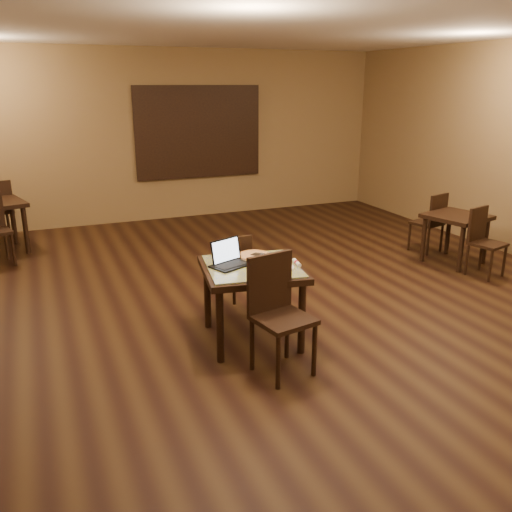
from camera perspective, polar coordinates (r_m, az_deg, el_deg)
name	(u,v)px	position (r m, az deg, el deg)	size (l,w,h in m)	color
ground	(293,320)	(5.81, 3.89, -6.72)	(10.00, 10.00, 0.00)	black
wall_back	(171,136)	(10.05, -8.90, 12.39)	(8.00, 0.02, 3.00)	olive
ceiling	(300,13)	(5.33, 4.62, 24.13)	(8.00, 10.00, 0.02)	silver
mural	(199,132)	(10.14, -6.05, 12.83)	(2.34, 0.05, 1.64)	#2A629A
tiled_table	(252,276)	(5.14, -0.41, -2.09)	(1.05, 1.05, 0.76)	black
chair_main_near	(277,307)	(4.64, 2.23, -5.40)	(0.53, 0.53, 1.03)	black
chair_main_far	(231,271)	(5.74, -2.64, -1.56)	(0.44, 0.44, 0.90)	black
laptop	(228,258)	(5.11, -2.94, -0.26)	(0.41, 0.39, 0.24)	black
plate	(281,268)	(5.03, 2.68, -1.22)	(0.24, 0.24, 0.01)	white
pizza_slice	(281,266)	(5.02, 2.68, -1.04)	(0.21, 0.21, 0.02)	beige
pizza_pan	(254,256)	(5.36, -0.19, -0.04)	(0.34, 0.34, 0.01)	silver
pizza_whole	(254,255)	(5.35, -0.19, 0.10)	(0.32, 0.32, 0.02)	beige
spatula	(257,254)	(5.34, 0.09, 0.16)	(0.10, 0.23, 0.01)	silver
napkin_roll	(297,263)	(5.13, 4.32, -0.71)	(0.06, 0.18, 0.04)	white
other_table_a	(456,223)	(7.94, 20.33, 3.28)	(0.90, 0.90, 0.69)	black
other_table_a_chair_near	(483,237)	(7.59, 22.76, 1.82)	(0.47, 0.47, 0.89)	black
other_table_a_chair_far	(432,219)	(8.35, 18.01, 3.69)	(0.47, 0.47, 0.89)	black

